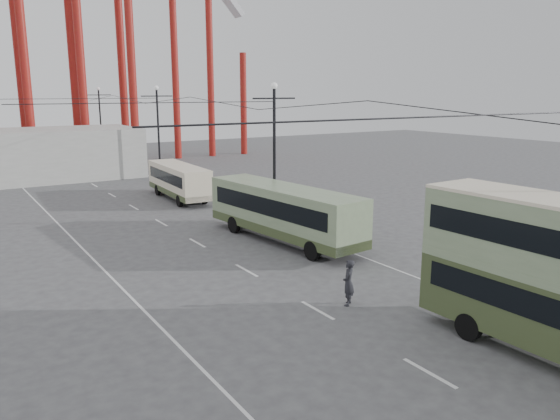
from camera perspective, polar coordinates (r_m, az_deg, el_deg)
ground at (r=20.52m, az=13.07°, el=-13.25°), size 160.00×160.00×0.00m
road_markings at (r=35.93m, az=-10.83°, el=-2.00°), size 12.52×120.00×0.01m
lamp_post_mid at (r=36.44m, az=-0.60°, el=5.89°), size 3.20×0.44×9.32m
lamp_post_far at (r=56.28m, az=-12.58°, el=7.85°), size 3.20×0.44×9.32m
lamp_post_distant at (r=77.30m, az=-18.23°, el=8.66°), size 3.20×0.44×9.32m
fairground_shed at (r=60.59m, az=-25.20°, el=5.21°), size 22.00×10.00×5.00m
single_decker_green at (r=32.16m, az=0.37°, el=-0.08°), size 3.90×11.83×3.28m
single_decker_cream at (r=45.78m, az=-10.53°, el=3.10°), size 2.69×9.20×2.83m
pedestrian at (r=22.99m, az=7.16°, el=-7.54°), size 0.84×0.83×1.95m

